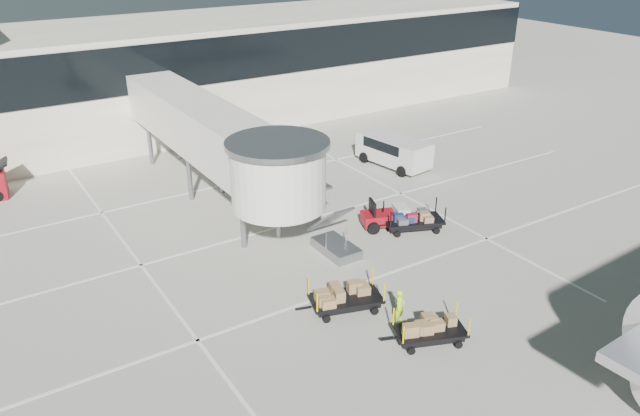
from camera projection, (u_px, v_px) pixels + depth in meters
The scene contains 10 objects.
ground at pixel (424, 290), 27.90m from camera, with size 140.00×140.00×0.00m, color #BAB7A6.
lane_markings at pixel (304, 217), 34.71m from camera, with size 40.00×30.00×0.02m.
terminal at pixel (171, 73), 48.89m from camera, with size 64.00×12.11×15.20m.
jet_bridge at pixel (222, 140), 33.54m from camera, with size 5.70×20.40×6.03m.
baggage_tug at pixel (386, 217), 33.40m from camera, with size 2.71×2.24×1.61m.
suitcase_cart at pixel (412, 220), 33.12m from camera, with size 3.81×2.59×1.48m.
box_cart_near at pixel (429, 331), 24.21m from camera, with size 3.41×2.26×1.32m.
box_cart_far at pixel (346, 297), 26.26m from camera, with size 3.78×2.30×1.45m.
ground_worker at pixel (400, 307), 25.33m from camera, with size 0.56×0.37×1.54m, color #B1E818.
minivan at pixel (392, 149), 41.59m from camera, with size 2.88×5.43×1.96m.
Camera 1 is at (-16.74, -17.51, 15.06)m, focal length 35.00 mm.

